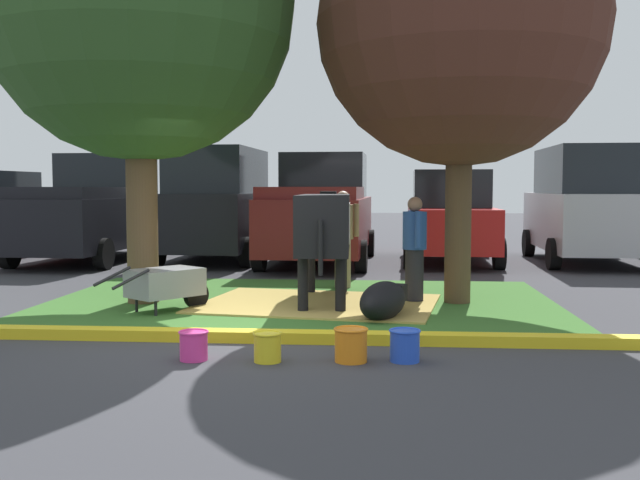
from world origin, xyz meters
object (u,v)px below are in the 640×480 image
at_px(bucket_pink, 194,345).
at_px(suv_black, 219,204).
at_px(person_handler, 343,237).
at_px(pickup_truck_maroon, 320,212).
at_px(wheelbarrow, 167,283).
at_px(person_visitor_near, 415,247).
at_px(shade_tree_right, 461,22).
at_px(sedan_silver, 450,218).
at_px(pickup_truck_black, 93,211).
at_px(bucket_yellow, 268,346).
at_px(bucket_blue, 405,345).
at_px(shade_tree_left, 139,5).
at_px(calf_lying, 384,301).
at_px(suv_dark_grey, 586,205).
at_px(bucket_orange, 351,344).
at_px(cow_holstein, 325,224).

height_order(bucket_pink, suv_black, suv_black).
distance_m(person_handler, pickup_truck_maroon, 4.19).
distance_m(wheelbarrow, bucket_pink, 2.84).
bearing_deg(wheelbarrow, person_visitor_near, 17.00).
relative_size(shade_tree_right, wheelbarrow, 4.19).
bearing_deg(sedan_silver, pickup_truck_black, -178.19).
distance_m(shade_tree_right, suv_black, 8.02).
bearing_deg(sedan_silver, person_handler, -115.46).
xyz_separation_m(bucket_yellow, bucket_blue, (1.30, 0.12, 0.01)).
bearing_deg(person_handler, shade_tree_right, -39.91).
xyz_separation_m(shade_tree_right, bucket_yellow, (-2.16, -3.70, -3.78)).
bearing_deg(wheelbarrow, suv_black, 96.76).
bearing_deg(person_visitor_near, shade_tree_right, 4.13).
distance_m(shade_tree_left, suv_black, 6.91).
distance_m(calf_lying, person_visitor_near, 1.49).
xyz_separation_m(shade_tree_right, suv_dark_grey, (3.37, 5.97, -2.66)).
distance_m(bucket_orange, bucket_blue, 0.51).
bearing_deg(person_visitor_near, bucket_pink, -121.82).
distance_m(shade_tree_right, pickup_truck_black, 9.85).
xyz_separation_m(pickup_truck_black, sedan_silver, (7.99, 0.25, -0.13)).
relative_size(shade_tree_right, cow_holstein, 1.90).
bearing_deg(suv_black, pickup_truck_maroon, -8.87).
distance_m(shade_tree_right, wheelbarrow, 5.38).
distance_m(wheelbarrow, suv_black, 7.06).
distance_m(bucket_blue, pickup_truck_black, 11.44).
bearing_deg(cow_holstein, bucket_orange, -81.77).
distance_m(person_visitor_near, pickup_truck_black, 8.99).
height_order(bucket_orange, bucket_blue, bucket_orange).
height_order(bucket_orange, sedan_silver, sedan_silver).
height_order(bucket_blue, pickup_truck_maroon, pickup_truck_maroon).
bearing_deg(calf_lying, shade_tree_left, 163.67).
bearing_deg(shade_tree_right, calf_lying, -127.74).
height_order(shade_tree_right, suv_black, shade_tree_right).
bearing_deg(suv_dark_grey, shade_tree_right, -119.42).
distance_m(wheelbarrow, sedan_silver, 8.22).
relative_size(calf_lying, suv_dark_grey, 0.29).
relative_size(person_visitor_near, bucket_yellow, 5.34).
relative_size(bucket_pink, sedan_silver, 0.07).
height_order(shade_tree_right, calf_lying, shade_tree_right).
bearing_deg(bucket_pink, sedan_silver, 70.99).
distance_m(bucket_orange, sedan_silver, 9.74).
relative_size(cow_holstein, bucket_yellow, 11.05).
height_order(shade_tree_right, cow_holstein, shade_tree_right).
bearing_deg(bucket_pink, calf_lying, 52.01).
bearing_deg(bucket_pink, suv_dark_grey, 57.15).
distance_m(cow_holstein, person_handler, 1.51).
bearing_deg(cow_holstein, wheelbarrow, -153.51).
distance_m(cow_holstein, pickup_truck_black, 8.04).
xyz_separation_m(calf_lying, bucket_orange, (-0.32, -2.28, -0.07)).
bearing_deg(sedan_silver, bucket_blue, -97.76).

